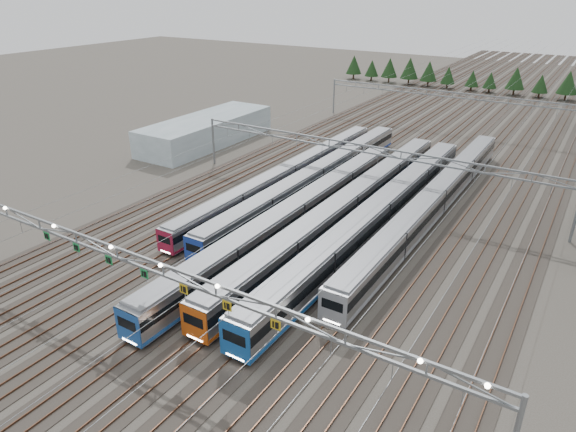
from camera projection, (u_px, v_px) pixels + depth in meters
The scene contains 13 objects.
ground at pixel (172, 341), 45.62m from camera, with size 400.00×400.00×0.00m, color #47423A.
track_bed at pixel (467, 108), 122.01m from camera, with size 54.00×260.00×5.42m.
train_a at pixel (288, 175), 79.25m from camera, with size 2.54×53.70×3.30m.
train_b at pixel (315, 178), 77.30m from camera, with size 2.81×54.72×3.66m.
train_c at pixel (295, 215), 64.81m from camera, with size 2.97×54.91×3.87m.
train_d at pixel (347, 207), 67.06m from camera, with size 3.02×59.77×3.93m.
train_e at pixel (378, 215), 64.54m from camera, with size 3.13×59.20×4.09m.
train_f at pixel (434, 201), 69.20m from camera, with size 2.94×59.66×3.83m.
gantry_near at pixel (162, 273), 42.59m from camera, with size 56.36×0.61×8.08m.
gantry_mid at pixel (363, 155), 73.76m from camera, with size 56.36×0.36×8.00m.
gantry_far at pixel (452, 99), 108.41m from camera, with size 56.36×0.36×8.00m.
west_shed at pixel (207, 130), 100.32m from camera, with size 10.00×30.00×5.02m, color #94AAB1.
treeline at pixel (505, 79), 143.11m from camera, with size 100.10×5.60×7.02m.
Camera 1 is at (28.32, -25.68, 29.17)m, focal length 32.00 mm.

